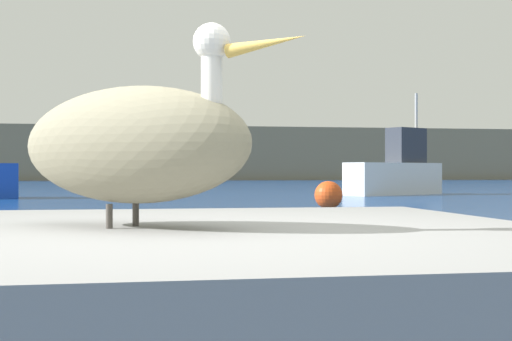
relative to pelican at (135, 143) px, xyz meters
name	(u,v)px	position (x,y,z in m)	size (l,w,h in m)	color
hillside_backdrop	(132,155)	(0.24, 80.44, 1.80)	(140.00, 16.45, 5.81)	#7F755B
pier_dock	(133,309)	(-0.01, 0.01, -0.74)	(3.82, 3.18, 0.73)	gray
pelican	(135,143)	(0.00, 0.00, 0.00)	(1.31, 1.16, 0.88)	gray
fishing_boat_white	(397,171)	(10.88, 24.81, -0.13)	(4.75, 3.26, 4.29)	white
mooring_buoy	(328,195)	(5.03, 14.52, -0.74)	(0.73, 0.73, 0.73)	#E54C19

